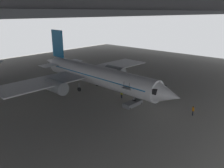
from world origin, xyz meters
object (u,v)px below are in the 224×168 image
airplane_main (95,75)px  crew_worker_by_stairs (122,94)px  boarding_stairs (132,102)px  crew_worker_near_nose (193,110)px

airplane_main → crew_worker_by_stairs: bearing=-86.2°
crew_worker_by_stairs → boarding_stairs: bearing=-111.7°
airplane_main → crew_worker_near_nose: 20.63m
crew_worker_by_stairs → airplane_main: bearing=93.8°
crew_worker_near_nose → crew_worker_by_stairs: 13.58m
crew_worker_near_nose → crew_worker_by_stairs: size_ratio=1.06×
airplane_main → crew_worker_by_stairs: 7.38m
boarding_stairs → crew_worker_by_stairs: size_ratio=3.06×
airplane_main → boarding_stairs: 11.02m
airplane_main → crew_worker_by_stairs: size_ratio=24.71×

